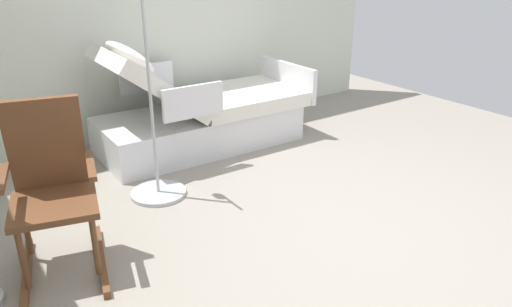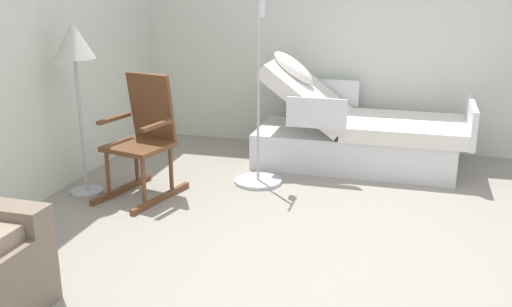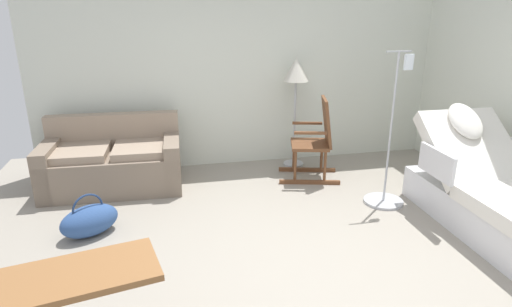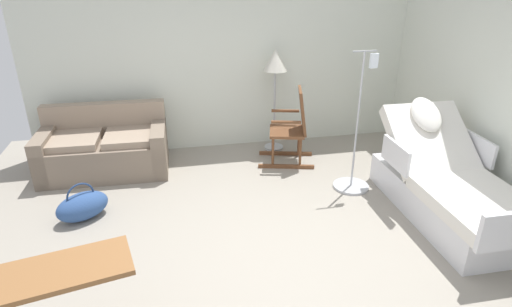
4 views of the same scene
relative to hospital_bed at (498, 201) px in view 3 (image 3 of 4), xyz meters
The scene contains 8 objects.
ground_plane 2.05m from the hospital_bed, behind, with size 6.68×6.68×0.00m, color gray.
back_wall 3.40m from the hospital_bed, 128.81° to the left, with size 5.55×0.10×2.70m, color silver.
hospital_bed is the anchor object (origin of this frame).
couch 4.23m from the hospital_bed, 153.17° to the left, with size 1.62×0.89×0.85m.
rocking_chair 2.12m from the hospital_bed, 127.26° to the left, with size 0.85×0.64×1.05m.
floor_lamp 2.76m from the hospital_bed, 122.64° to the left, with size 0.34×0.34×1.48m.
duffel_bag 3.97m from the hospital_bed, 169.27° to the left, with size 0.64×0.56×0.43m.
iv_pole 1.10m from the hospital_bed, 132.78° to the left, with size 0.44×0.44×1.69m.
Camera 3 is at (-1.06, -3.13, 2.10)m, focal length 29.93 mm.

